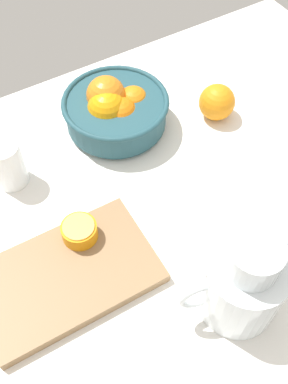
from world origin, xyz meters
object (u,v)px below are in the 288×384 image
Objects in this scene: orange_half_0 at (79,231)px; loose_orange_1 at (217,102)px; second_glass at (8,166)px; fruit_bowl at (115,109)px; cutting_board at (68,275)px; juice_pitcher at (242,285)px.

loose_orange_1 is (41.14, 14.33, 0.13)cm from orange_half_0.
fruit_bowl is at bearing 6.14° from second_glass.
second_glass is 1.27× the size of loose_orange_1.
cutting_board is 50.57cm from loose_orange_1.
juice_pitcher reaches higher than fruit_bowl.
juice_pitcher is 3.02× the size of orange_half_0.
fruit_bowl reaches higher than orange_half_0.
loose_orange_1 is at bearing -7.44° from second_glass.
loose_orange_1 is at bearing 58.37° from juice_pitcher.
fruit_bowl is 26.02cm from second_glass.
second_glass is at bearing -173.86° from fruit_bowl.
second_glass is at bearing 90.91° from cutting_board.
second_glass is at bearing 172.56° from loose_orange_1.
orange_half_0 is 0.80× the size of loose_orange_1.
fruit_bowl is 47.49cm from juice_pitcher.
fruit_bowl is 30.76cm from orange_half_0.
fruit_bowl is at bearing 48.36° from cutting_board.
fruit_bowl is 0.75× the size of cutting_board.
juice_pitcher reaches higher than cutting_board.
second_glass is at bearing 105.65° from orange_half_0.
second_glass is 47.27cm from loose_orange_1.
second_glass is 21.24cm from orange_half_0.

